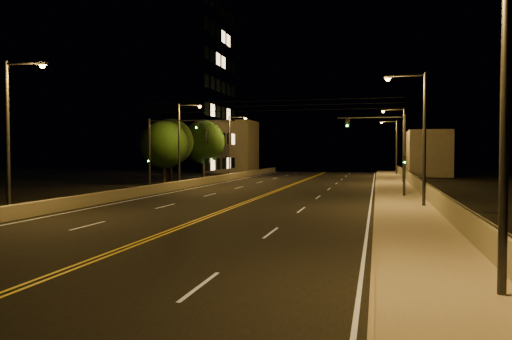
% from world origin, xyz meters
% --- Properties ---
extents(ground, '(160.00, 160.00, 0.00)m').
position_xyz_m(ground, '(0.00, 0.00, 0.00)').
color(ground, black).
rests_on(ground, ground).
extents(road, '(18.00, 120.00, 0.02)m').
position_xyz_m(road, '(0.00, 20.00, 0.01)').
color(road, black).
rests_on(road, ground).
extents(sidewalk, '(3.60, 120.00, 0.30)m').
position_xyz_m(sidewalk, '(10.80, 20.00, 0.15)').
color(sidewalk, gray).
rests_on(sidewalk, ground).
extents(curb, '(0.14, 120.00, 0.15)m').
position_xyz_m(curb, '(8.93, 20.00, 0.07)').
color(curb, gray).
rests_on(curb, ground).
extents(parapet_wall, '(0.30, 120.00, 1.00)m').
position_xyz_m(parapet_wall, '(12.45, 20.00, 0.80)').
color(parapet_wall, gray).
rests_on(parapet_wall, sidewalk).
extents(jersey_barrier, '(0.45, 120.00, 0.79)m').
position_xyz_m(jersey_barrier, '(-9.60, 20.00, 0.39)').
color(jersey_barrier, gray).
rests_on(jersey_barrier, ground).
extents(distant_building_right, '(6.00, 10.00, 6.85)m').
position_xyz_m(distant_building_right, '(16.50, 68.67, 3.43)').
color(distant_building_right, gray).
rests_on(distant_building_right, ground).
extents(distant_building_left, '(8.00, 8.00, 9.07)m').
position_xyz_m(distant_building_left, '(-16.00, 73.78, 4.54)').
color(distant_building_left, gray).
rests_on(distant_building_left, ground).
extents(parapet_rail, '(0.06, 120.00, 0.06)m').
position_xyz_m(parapet_rail, '(12.45, 20.00, 1.33)').
color(parapet_rail, black).
rests_on(parapet_rail, parapet_wall).
extents(lane_markings, '(17.32, 116.00, 0.00)m').
position_xyz_m(lane_markings, '(0.00, 19.93, 0.02)').
color(lane_markings, silver).
rests_on(lane_markings, road).
extents(streetlight_0, '(2.55, 0.28, 8.39)m').
position_xyz_m(streetlight_0, '(11.50, 1.47, 4.89)').
color(streetlight_0, '#2D2D33').
rests_on(streetlight_0, ground).
extents(streetlight_1, '(2.55, 0.28, 8.39)m').
position_xyz_m(streetlight_1, '(11.50, 21.12, 4.89)').
color(streetlight_1, '#2D2D33').
rests_on(streetlight_1, ground).
extents(streetlight_2, '(2.55, 0.28, 8.39)m').
position_xyz_m(streetlight_2, '(11.50, 45.83, 4.89)').
color(streetlight_2, '#2D2D33').
rests_on(streetlight_2, ground).
extents(streetlight_3, '(2.55, 0.28, 8.39)m').
position_xyz_m(streetlight_3, '(11.50, 66.97, 4.89)').
color(streetlight_3, '#2D2D33').
rests_on(streetlight_3, ground).
extents(streetlight_4, '(2.55, 0.28, 8.39)m').
position_xyz_m(streetlight_4, '(-9.90, 11.97, 4.89)').
color(streetlight_4, '#2D2D33').
rests_on(streetlight_4, ground).
extents(streetlight_5, '(2.55, 0.28, 8.39)m').
position_xyz_m(streetlight_5, '(-9.90, 35.66, 4.89)').
color(streetlight_5, '#2D2D33').
rests_on(streetlight_5, ground).
extents(streetlight_6, '(2.55, 0.28, 8.39)m').
position_xyz_m(streetlight_6, '(-9.90, 53.01, 4.89)').
color(streetlight_6, '#2D2D33').
rests_on(streetlight_6, ground).
extents(traffic_signal_right, '(5.11, 0.31, 6.40)m').
position_xyz_m(traffic_signal_right, '(10.03, 28.18, 4.02)').
color(traffic_signal_right, '#2D2D33').
rests_on(traffic_signal_right, ground).
extents(traffic_signal_left, '(5.11, 0.31, 6.40)m').
position_xyz_m(traffic_signal_left, '(-8.83, 28.18, 4.02)').
color(traffic_signal_left, '#2D2D33').
rests_on(traffic_signal_left, ground).
extents(overhead_wires, '(22.00, 0.03, 0.83)m').
position_xyz_m(overhead_wires, '(0.00, 29.50, 7.40)').
color(overhead_wires, black).
extents(building_tower, '(24.00, 15.00, 30.12)m').
position_xyz_m(building_tower, '(-24.16, 55.52, 14.49)').
color(building_tower, gray).
rests_on(building_tower, ground).
extents(tree_0, '(5.17, 5.17, 7.01)m').
position_xyz_m(tree_0, '(-13.54, 39.50, 4.42)').
color(tree_0, black).
rests_on(tree_0, ground).
extents(tree_1, '(5.70, 5.70, 7.73)m').
position_xyz_m(tree_1, '(-15.84, 46.59, 4.87)').
color(tree_1, black).
rests_on(tree_1, ground).
extents(tree_2, '(5.78, 5.78, 7.84)m').
position_xyz_m(tree_2, '(-13.65, 52.46, 4.94)').
color(tree_2, black).
rests_on(tree_2, ground).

